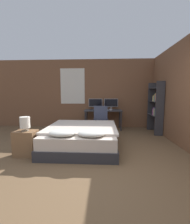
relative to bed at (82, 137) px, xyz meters
name	(u,v)px	position (x,y,z in m)	size (l,w,h in m)	color
ground_plane	(101,176)	(0.51, -1.35, -0.26)	(20.00, 20.00, 0.00)	brown
wall_back	(102,94)	(0.49, 2.40, 1.09)	(12.00, 0.08, 2.70)	brown
wall_side_right	(184,93)	(2.51, 0.15, 1.09)	(0.06, 12.00, 2.70)	brown
bed	(82,137)	(0.00, 0.00, 0.00)	(1.73, 1.95, 0.60)	#2D2D33
nightstand	(26,143)	(-1.13, -0.61, 0.01)	(0.45, 0.34, 0.55)	brown
bedside_lamp	(25,123)	(-1.13, -0.61, 0.46)	(0.20, 0.20, 0.31)	gray
desk	(103,112)	(0.54, 2.01, 0.38)	(1.41, 0.64, 0.74)	#38383D
monitor_left	(95,103)	(0.23, 2.23, 0.72)	(0.54, 0.16, 0.42)	#B7B7BC
monitor_right	(111,103)	(0.84, 2.23, 0.72)	(0.54, 0.16, 0.42)	#B7B7BC
keyboard	(103,110)	(0.54, 1.79, 0.48)	(0.38, 0.13, 0.02)	#B7B7BC
computer_mouse	(111,110)	(0.81, 1.79, 0.49)	(0.07, 0.05, 0.04)	#B7B7BC
office_chair	(101,122)	(0.46, 1.30, 0.14)	(0.52, 0.52, 0.96)	black
bookshelf	(156,105)	(2.33, 1.47, 0.71)	(0.27, 0.85, 1.74)	#333338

